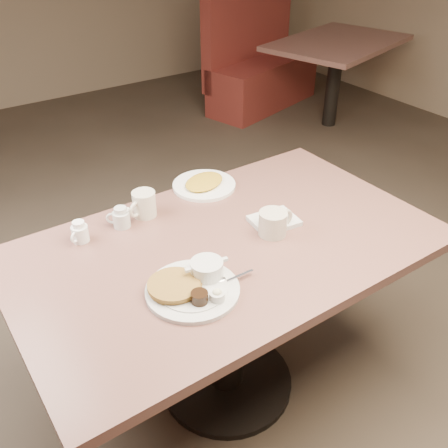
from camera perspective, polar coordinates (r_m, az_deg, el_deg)
room at (r=1.49m, az=0.46°, el=18.54°), size 7.04×8.04×2.84m
diner_table at (r=1.88m, az=0.35°, el=-6.39°), size 1.50×0.90×0.75m
main_plate at (r=1.57m, az=-3.54°, el=-6.85°), size 0.38×0.34×0.07m
coffee_mug_near at (r=1.81m, az=5.67°, el=0.17°), size 0.15×0.11×0.09m
napkin at (r=1.89m, az=5.72°, el=0.38°), size 0.18×0.15×0.02m
coffee_mug_far at (r=1.93m, az=-9.12°, el=2.23°), size 0.14×0.12×0.10m
creamer_left at (r=1.84m, az=-16.08°, el=-0.91°), size 0.08×0.07×0.08m
creamer_right at (r=1.88m, az=-11.64°, el=0.69°), size 0.09×0.07×0.08m
hash_plate at (r=2.12m, az=-2.28°, el=4.57°), size 0.35×0.35×0.04m
booth_back_right at (r=5.07m, az=4.83°, el=17.60°), size 1.55×1.70×1.12m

